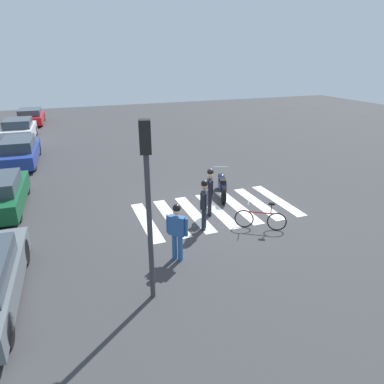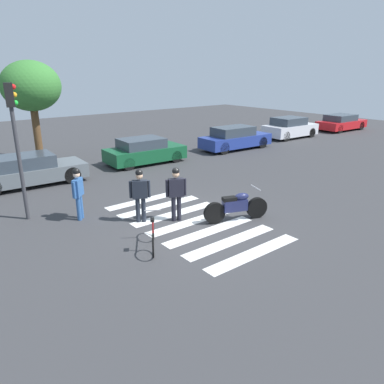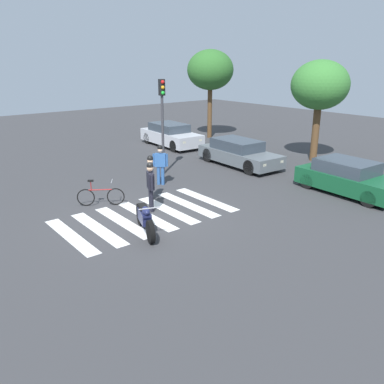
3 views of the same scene
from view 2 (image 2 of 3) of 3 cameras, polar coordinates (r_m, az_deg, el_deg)
name	(u,v)px [view 2 (image 2 of 3)]	position (r m, az deg, el deg)	size (l,w,h in m)	color
ground_plane	(191,222)	(11.77, -0.13, -4.69)	(60.00, 60.00, 0.00)	#38383A
police_motorcycle	(236,207)	(11.80, 6.87, -2.29)	(2.10, 0.97, 1.07)	black
leaning_bicycle	(153,235)	(10.07, -6.08, -6.72)	(0.97, 1.46, 0.98)	black
officer_on_foot	(140,192)	(11.56, -8.12, 0.00)	(0.58, 0.41, 1.75)	#1E232D
officer_by_motorcycle	(176,190)	(11.55, -2.50, 0.26)	(0.62, 0.37, 1.77)	black
pedestrian_bystander	(78,190)	(12.22, -17.34, 0.24)	(0.48, 0.50, 1.72)	#2D5999
crosswalk_stripes	(191,222)	(11.77, -0.13, -4.67)	(3.25, 5.85, 0.01)	silver
car_grey_coupe	(27,171)	(16.80, -24.32, 3.04)	(4.65, 1.99, 1.29)	black
car_green_compact	(144,151)	(19.22, -7.44, 6.32)	(4.13, 2.02, 1.32)	black
car_blue_hatchback	(235,138)	(22.70, 6.72, 8.31)	(4.67, 1.88, 1.39)	black
car_white_van	(290,128)	(27.42, 14.99, 9.62)	(4.13, 2.05, 1.46)	black
car_red_convertible	(341,123)	(32.21, 22.22, 9.98)	(4.42, 2.09, 1.26)	black
traffic_light_pole	(15,131)	(12.44, -25.81, 8.55)	(0.35, 0.29, 4.29)	#38383D
street_tree_mid	(31,87)	(20.51, -23.81, 14.77)	(2.89, 2.89, 5.11)	brown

